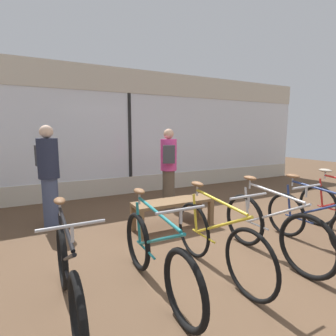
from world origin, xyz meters
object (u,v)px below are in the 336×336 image
(bicycle_right, at_px, (316,222))
(customer_by_window, at_px, (169,166))
(bicycle_center_left, at_px, (217,240))
(display_bench, at_px, (173,205))
(customer_near_rack, at_px, (48,173))
(bicycle_center_right, at_px, (271,229))
(bicycle_left, at_px, (156,257))
(bicycle_far_left, at_px, (68,277))

(bicycle_right, height_order, customer_by_window, customer_by_window)
(bicycle_center_left, height_order, bicycle_right, bicycle_center_left)
(display_bench, relative_size, customer_near_rack, 0.80)
(bicycle_center_right, distance_m, bicycle_right, 0.82)
(bicycle_center_left, xyz_separation_m, display_bench, (0.26, 1.51, -0.01))
(customer_near_rack, relative_size, customer_by_window, 1.03)
(bicycle_right, xyz_separation_m, customer_by_window, (-0.96, 2.65, 0.53))
(display_bench, bearing_deg, bicycle_center_left, -99.58)
(bicycle_left, distance_m, customer_near_rack, 2.76)
(bicycle_left, height_order, bicycle_right, same)
(bicycle_center_right, xyz_separation_m, customer_near_rack, (-2.45, 2.60, 0.54))
(bicycle_far_left, xyz_separation_m, bicycle_left, (0.84, -0.04, 0.01))
(bicycle_left, distance_m, customer_by_window, 3.00)
(display_bench, height_order, customer_by_window, customer_by_window)
(bicycle_center_left, height_order, display_bench, bicycle_center_left)
(bicycle_left, distance_m, display_bench, 1.83)
(bicycle_center_right, xyz_separation_m, bicycle_right, (0.81, -0.07, -0.02))
(bicycle_far_left, distance_m, customer_near_rack, 2.59)
(display_bench, bearing_deg, bicycle_center_right, -68.94)
(bicycle_left, bearing_deg, customer_near_rack, 107.84)
(display_bench, xyz_separation_m, customer_near_rack, (-1.85, 1.05, 0.55))
(bicycle_left, relative_size, display_bench, 1.26)
(bicycle_far_left, distance_m, bicycle_center_left, 1.61)
(bicycle_left, xyz_separation_m, display_bench, (1.02, 1.51, 0.02))
(customer_by_window, bearing_deg, customer_near_rack, 179.55)
(bicycle_center_right, bearing_deg, display_bench, 111.06)
(bicycle_far_left, relative_size, bicycle_center_right, 0.98)
(bicycle_left, xyz_separation_m, bicycle_right, (2.43, -0.10, 0.00))
(bicycle_right, xyz_separation_m, customer_near_rack, (-3.26, 2.67, 0.56))
(bicycle_right, height_order, display_bench, bicycle_right)
(bicycle_left, height_order, customer_near_rack, customer_near_rack)
(bicycle_left, height_order, customer_by_window, customer_by_window)
(bicycle_center_left, height_order, bicycle_center_right, bicycle_center_right)
(bicycle_right, bearing_deg, bicycle_left, 177.58)
(bicycle_center_left, bearing_deg, bicycle_left, -179.97)
(bicycle_far_left, height_order, customer_near_rack, customer_near_rack)
(bicycle_center_left, xyz_separation_m, bicycle_right, (1.67, -0.10, -0.02))
(bicycle_center_right, height_order, customer_near_rack, customer_near_rack)
(bicycle_far_left, height_order, display_bench, bicycle_far_left)
(bicycle_left, relative_size, bicycle_right, 1.04)
(bicycle_far_left, relative_size, customer_near_rack, 0.97)
(customer_by_window, bearing_deg, bicycle_center_left, -105.56)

